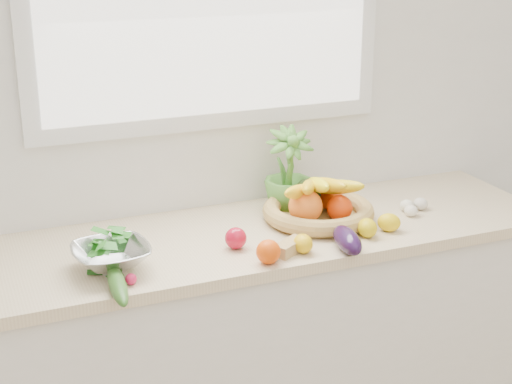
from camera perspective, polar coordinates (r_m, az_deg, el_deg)
name	(u,v)px	position (r m, az deg, el deg)	size (l,w,h in m)	color
back_wall	(209,86)	(2.80, -3.47, 7.69)	(4.50, 0.02, 2.70)	white
counter_cabinet	(241,354)	(2.88, -1.10, -11.73)	(2.20, 0.58, 0.86)	silver
countertop	(240,239)	(2.67, -1.16, -3.44)	(2.24, 0.62, 0.04)	beige
orange_loose	(268,252)	(2.43, 0.90, -4.37)	(0.08, 0.08, 0.08)	#EF4C07
lemon_a	(367,228)	(2.65, 8.09, -2.60)	(0.06, 0.08, 0.06)	#D8B90B
lemon_b	(303,244)	(2.51, 3.44, -3.77)	(0.06, 0.08, 0.06)	#E6B10C
lemon_c	(389,222)	(2.71, 9.65, -2.20)	(0.06, 0.08, 0.06)	yellow
apple	(236,238)	(2.54, -1.48, -3.38)	(0.07, 0.07, 0.07)	#B40E27
ginger	(290,247)	(2.51, 2.47, -4.02)	(0.12, 0.05, 0.04)	tan
garlic_a	(407,206)	(2.91, 10.92, -0.97)	(0.05, 0.05, 0.04)	beige
garlic_b	(421,204)	(2.94, 11.88, -0.84)	(0.05, 0.05, 0.04)	silver
garlic_c	(411,211)	(2.87, 11.21, -1.34)	(0.05, 0.05, 0.04)	white
eggplant	(347,240)	(2.53, 6.65, -3.50)	(0.07, 0.19, 0.08)	#220D31
cucumber	(118,285)	(2.28, -10.03, -6.68)	(0.05, 0.27, 0.05)	#2A5117
radish	(131,279)	(2.33, -9.08, -6.27)	(0.03, 0.03, 0.03)	#E41C50
potted_herb	(288,171)	(2.84, 2.36, 1.52)	(0.18, 0.18, 0.32)	#4D8D33
fruit_basket	(318,206)	(2.77, 4.50, -0.99)	(0.47, 0.47, 0.19)	tan
colander_with_spinach	(111,251)	(2.42, -10.51, -4.23)	(0.24, 0.24, 0.12)	silver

